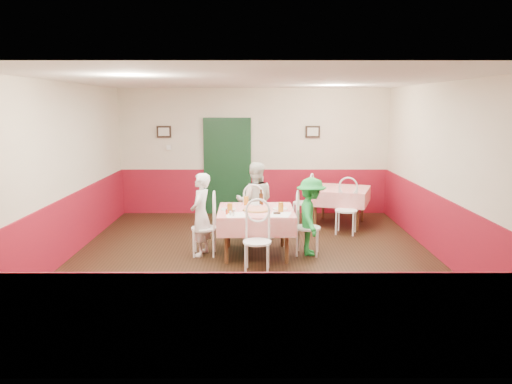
{
  "coord_description": "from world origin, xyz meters",
  "views": [
    {
      "loc": [
        0.02,
        -7.66,
        2.45
      ],
      "look_at": [
        0.04,
        0.28,
        1.05
      ],
      "focal_mm": 35.0,
      "sensor_mm": 36.0,
      "label": 1
    }
  ],
  "objects_px": {
    "chair_second_b": "(346,211)",
    "chair_left": "(204,228)",
    "pizza": "(257,210)",
    "wallet": "(277,213)",
    "diner_right": "(311,216)",
    "beer_bottle": "(261,198)",
    "diner_far": "(255,202)",
    "chair_far": "(255,217)",
    "glass_a": "(230,208)",
    "chair_second_a": "(303,203)",
    "glass_c": "(246,201)",
    "main_table": "(256,232)",
    "glass_b": "(281,207)",
    "diner_left": "(201,215)",
    "second_table": "(340,206)",
    "chair_near": "(257,242)",
    "chair_right": "(308,228)"
  },
  "relations": [
    {
      "from": "chair_left",
      "to": "diner_far",
      "type": "bearing_deg",
      "value": 136.51
    },
    {
      "from": "chair_far",
      "to": "chair_second_a",
      "type": "height_order",
      "value": "same"
    },
    {
      "from": "second_table",
      "to": "chair_left",
      "type": "xyz_separation_m",
      "value": [
        -2.57,
        -2.12,
        0.08
      ]
    },
    {
      "from": "chair_left",
      "to": "chair_near",
      "type": "relative_size",
      "value": 1.0
    },
    {
      "from": "beer_bottle",
      "to": "diner_left",
      "type": "relative_size",
      "value": 0.18
    },
    {
      "from": "second_table",
      "to": "diner_far",
      "type": "relative_size",
      "value": 0.78
    },
    {
      "from": "chair_second_a",
      "to": "pizza",
      "type": "xyz_separation_m",
      "value": [
        -0.96,
        -2.18,
        0.32
      ]
    },
    {
      "from": "glass_c",
      "to": "wallet",
      "type": "relative_size",
      "value": 1.37
    },
    {
      "from": "main_table",
      "to": "wallet",
      "type": "xyz_separation_m",
      "value": [
        0.33,
        -0.32,
        0.4
      ]
    },
    {
      "from": "beer_bottle",
      "to": "diner_far",
      "type": "bearing_deg",
      "value": 101.48
    },
    {
      "from": "wallet",
      "to": "chair_near",
      "type": "bearing_deg",
      "value": -121.42
    },
    {
      "from": "chair_left",
      "to": "chair_second_a",
      "type": "bearing_deg",
      "value": 138.16
    },
    {
      "from": "glass_c",
      "to": "diner_right",
      "type": "bearing_deg",
      "value": -18.46
    },
    {
      "from": "glass_b",
      "to": "chair_second_b",
      "type": "bearing_deg",
      "value": 49.2
    },
    {
      "from": "chair_near",
      "to": "pizza",
      "type": "relative_size",
      "value": 2.1
    },
    {
      "from": "chair_left",
      "to": "glass_c",
      "type": "bearing_deg",
      "value": 118.42
    },
    {
      "from": "main_table",
      "to": "second_table",
      "type": "relative_size",
      "value": 1.09
    },
    {
      "from": "chair_second_a",
      "to": "diner_far",
      "type": "xyz_separation_m",
      "value": [
        -0.99,
        -1.21,
        0.26
      ]
    },
    {
      "from": "chair_second_a",
      "to": "diner_left",
      "type": "xyz_separation_m",
      "value": [
        -1.87,
        -2.12,
        0.23
      ]
    },
    {
      "from": "chair_far",
      "to": "chair_second_a",
      "type": "xyz_separation_m",
      "value": [
        0.99,
        1.26,
        0.0
      ]
    },
    {
      "from": "chair_second_a",
      "to": "chair_right",
      "type": "bearing_deg",
      "value": 15.12
    },
    {
      "from": "chair_second_a",
      "to": "glass_c",
      "type": "xyz_separation_m",
      "value": [
        -1.14,
        -1.73,
        0.39
      ]
    },
    {
      "from": "wallet",
      "to": "glass_c",
      "type": "bearing_deg",
      "value": 124.51
    },
    {
      "from": "chair_far",
      "to": "glass_a",
      "type": "bearing_deg",
      "value": 80.56
    },
    {
      "from": "chair_right",
      "to": "glass_b",
      "type": "distance_m",
      "value": 0.63
    },
    {
      "from": "diner_left",
      "to": "beer_bottle",
      "type": "bearing_deg",
      "value": 125.38
    },
    {
      "from": "diner_right",
      "to": "beer_bottle",
      "type": "bearing_deg",
      "value": 67.93
    },
    {
      "from": "main_table",
      "to": "glass_c",
      "type": "relative_size",
      "value": 8.11
    },
    {
      "from": "second_table",
      "to": "glass_a",
      "type": "xyz_separation_m",
      "value": [
        -2.14,
        -2.37,
        0.46
      ]
    },
    {
      "from": "glass_b",
      "to": "wallet",
      "type": "xyz_separation_m",
      "value": [
        -0.07,
        -0.14,
        -0.07
      ]
    },
    {
      "from": "glass_c",
      "to": "chair_second_a",
      "type": "bearing_deg",
      "value": 56.65
    },
    {
      "from": "chair_far",
      "to": "pizza",
      "type": "distance_m",
      "value": 0.98
    },
    {
      "from": "pizza",
      "to": "wallet",
      "type": "relative_size",
      "value": 3.9
    },
    {
      "from": "second_table",
      "to": "chair_left",
      "type": "relative_size",
      "value": 1.24
    },
    {
      "from": "main_table",
      "to": "diner_far",
      "type": "xyz_separation_m",
      "value": [
        -0.02,
        0.9,
        0.34
      ]
    },
    {
      "from": "main_table",
      "to": "chair_far",
      "type": "distance_m",
      "value": 0.85
    },
    {
      "from": "chair_far",
      "to": "pizza",
      "type": "xyz_separation_m",
      "value": [
        0.03,
        -0.93,
        0.32
      ]
    },
    {
      "from": "chair_left",
      "to": "chair_right",
      "type": "relative_size",
      "value": 1.0
    },
    {
      "from": "chair_second_a",
      "to": "glass_b",
      "type": "distance_m",
      "value": 2.39
    },
    {
      "from": "second_table",
      "to": "beer_bottle",
      "type": "relative_size",
      "value": 4.67
    },
    {
      "from": "pizza",
      "to": "diner_far",
      "type": "height_order",
      "value": "diner_far"
    },
    {
      "from": "chair_second_b",
      "to": "chair_near",
      "type": "bearing_deg",
      "value": -109.23
    },
    {
      "from": "chair_second_a",
      "to": "beer_bottle",
      "type": "relative_size",
      "value": 3.75
    },
    {
      "from": "chair_second_b",
      "to": "chair_left",
      "type": "bearing_deg",
      "value": -133.41
    },
    {
      "from": "diner_far",
      "to": "diner_right",
      "type": "xyz_separation_m",
      "value": [
        0.92,
        -0.88,
        -0.07
      ]
    },
    {
      "from": "diner_right",
      "to": "main_table",
      "type": "bearing_deg",
      "value": 93.57
    },
    {
      "from": "wallet",
      "to": "diner_left",
      "type": "relative_size",
      "value": 0.08
    },
    {
      "from": "chair_left",
      "to": "glass_a",
      "type": "height_order",
      "value": "glass_a"
    },
    {
      "from": "wallet",
      "to": "diner_far",
      "type": "bearing_deg",
      "value": 104.69
    },
    {
      "from": "diner_left",
      "to": "pizza",
      "type": "bearing_deg",
      "value": 99.24
    }
  ]
}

